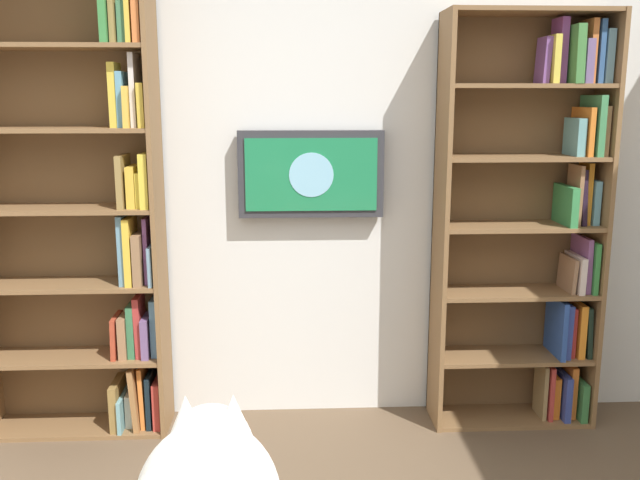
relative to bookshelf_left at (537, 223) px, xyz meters
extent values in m
cube|color=silver|center=(1.17, -0.17, 0.34)|extent=(4.52, 0.06, 2.70)
cube|color=brown|center=(-0.29, 0.02, -0.01)|extent=(0.02, 0.28, 2.00)
cube|color=brown|center=(0.48, 0.02, -0.01)|extent=(0.02, 0.28, 2.00)
cube|color=brown|center=(0.10, -0.11, -0.01)|extent=(0.79, 0.01, 2.00)
cube|color=brown|center=(0.10, 0.02, -1.00)|extent=(0.75, 0.27, 0.02)
cube|color=brown|center=(0.10, 0.02, -0.67)|extent=(0.75, 0.27, 0.02)
cube|color=brown|center=(0.10, 0.02, -0.34)|extent=(0.75, 0.27, 0.02)
cube|color=brown|center=(0.10, 0.02, -0.01)|extent=(0.75, 0.27, 0.02)
cube|color=brown|center=(0.10, 0.02, 0.32)|extent=(0.75, 0.27, 0.02)
cube|color=brown|center=(0.10, 0.02, 0.65)|extent=(0.75, 0.27, 0.02)
cube|color=brown|center=(0.10, 0.02, 0.98)|extent=(0.75, 0.27, 0.02)
cube|color=#36733C|center=(-0.25, 0.04, -0.89)|extent=(0.03, 0.20, 0.20)
cube|color=orange|center=(-0.21, 0.02, -0.85)|extent=(0.03, 0.16, 0.27)
cube|color=#30408D|center=(-0.17, 0.03, -0.87)|extent=(0.03, 0.22, 0.23)
cube|color=orange|center=(-0.12, 0.02, -0.88)|extent=(0.04, 0.15, 0.21)
cube|color=#AC3530|center=(-0.09, 0.02, -0.85)|extent=(0.02, 0.19, 0.28)
cube|color=olive|center=(-0.06, 0.03, -0.85)|extent=(0.02, 0.15, 0.28)
cube|color=black|center=(-0.26, 0.02, -0.53)|extent=(0.04, 0.20, 0.26)
cube|color=orange|center=(-0.22, 0.03, -0.53)|extent=(0.03, 0.18, 0.27)
cube|color=#AB2D28|center=(-0.18, 0.03, -0.53)|extent=(0.02, 0.15, 0.25)
cube|color=#344698|center=(-0.15, 0.01, -0.52)|extent=(0.03, 0.23, 0.27)
cube|color=#2B4D9B|center=(-0.12, 0.03, -0.51)|extent=(0.02, 0.24, 0.29)
cube|color=#34833B|center=(-0.26, 0.04, -0.20)|extent=(0.02, 0.20, 0.25)
cube|color=#854D82|center=(-0.23, 0.01, -0.20)|extent=(0.03, 0.21, 0.27)
cube|color=beige|center=(-0.19, 0.03, -0.24)|extent=(0.03, 0.22, 0.18)
cube|color=#926B4C|center=(-0.16, 0.03, -0.25)|extent=(0.03, 0.19, 0.17)
cube|color=#6096A4|center=(-0.25, 0.01, 0.11)|extent=(0.03, 0.16, 0.21)
cube|color=orange|center=(-0.22, 0.01, 0.15)|extent=(0.03, 0.12, 0.29)
cube|color=black|center=(-0.19, 0.01, 0.13)|extent=(0.04, 0.18, 0.27)
cube|color=#916443|center=(-0.16, 0.03, 0.14)|extent=(0.02, 0.15, 0.29)
cube|color=#348446|center=(-0.12, 0.03, 0.09)|extent=(0.04, 0.24, 0.19)
cube|color=#9F724A|center=(-0.25, 0.02, 0.45)|extent=(0.03, 0.21, 0.23)
cube|color=#3E834F|center=(-0.22, 0.03, 0.47)|extent=(0.03, 0.24, 0.28)
cube|color=orange|center=(-0.18, 0.02, 0.44)|extent=(0.02, 0.23, 0.22)
cube|color=#639EA0|center=(-0.14, 0.03, 0.42)|extent=(0.04, 0.18, 0.17)
cube|color=#6A95A1|center=(-0.25, 0.03, 0.78)|extent=(0.04, 0.16, 0.24)
cube|color=#32588B|center=(-0.21, 0.03, 0.80)|extent=(0.02, 0.14, 0.28)
cube|color=orange|center=(-0.18, 0.01, 0.80)|extent=(0.03, 0.17, 0.29)
cube|color=slate|center=(-0.14, 0.04, 0.76)|extent=(0.04, 0.22, 0.20)
cube|color=#417E3D|center=(-0.09, 0.04, 0.79)|extent=(0.04, 0.24, 0.26)
cube|color=#834085|center=(-0.05, 0.01, 0.81)|extent=(0.03, 0.14, 0.29)
cube|color=#DEC848|center=(0.00, 0.01, 0.77)|extent=(0.03, 0.20, 0.22)
cube|color=#74498D|center=(0.03, 0.02, 0.76)|extent=(0.04, 0.13, 0.21)
cube|color=brown|center=(1.82, 0.02, 0.09)|extent=(0.02, 0.28, 2.20)
cube|color=brown|center=(2.24, -0.11, 0.09)|extent=(0.88, 0.01, 2.20)
cube|color=brown|center=(2.24, 0.02, -1.00)|extent=(0.83, 0.27, 0.02)
cube|color=brown|center=(2.24, 0.02, -0.64)|extent=(0.83, 0.27, 0.02)
cube|color=brown|center=(2.24, 0.02, -0.27)|extent=(0.83, 0.27, 0.02)
cube|color=brown|center=(2.24, 0.02, 0.09)|extent=(0.83, 0.27, 0.02)
cube|color=brown|center=(2.24, 0.02, 0.46)|extent=(0.83, 0.27, 0.02)
cube|color=brown|center=(2.24, 0.02, 0.82)|extent=(0.83, 0.27, 0.02)
cube|color=#B6372E|center=(1.86, 0.02, -0.87)|extent=(0.03, 0.21, 0.23)
cube|color=black|center=(1.89, 0.02, -0.86)|extent=(0.02, 0.20, 0.26)
cube|color=orange|center=(1.93, 0.01, -0.83)|extent=(0.03, 0.18, 0.31)
cube|color=#9E6C3D|center=(1.96, 0.04, -0.83)|extent=(0.04, 0.20, 0.32)
cube|color=silver|center=(2.00, 0.02, -0.91)|extent=(0.03, 0.12, 0.16)
cube|color=#6EA3A8|center=(2.03, 0.04, -0.91)|extent=(0.02, 0.23, 0.16)
cube|color=olive|center=(2.06, 0.03, -0.88)|extent=(0.04, 0.22, 0.23)
cube|color=#5C8EAE|center=(1.85, 0.02, -0.48)|extent=(0.03, 0.14, 0.28)
cube|color=slate|center=(1.89, 0.04, -0.53)|extent=(0.03, 0.17, 0.19)
cube|color=#AA3431|center=(1.93, 0.02, -0.48)|extent=(0.03, 0.17, 0.30)
cube|color=#367248|center=(1.96, 0.03, -0.50)|extent=(0.03, 0.13, 0.26)
cube|color=#986D49|center=(2.00, 0.04, -0.52)|extent=(0.04, 0.15, 0.20)
cube|color=#AB3E26|center=(2.04, 0.03, -0.53)|extent=(0.03, 0.18, 0.20)
cube|color=#6C8FA4|center=(1.85, 0.04, -0.17)|extent=(0.02, 0.21, 0.18)
cube|color=#7F4B84|center=(1.87, 0.03, -0.11)|extent=(0.02, 0.13, 0.31)
cube|color=#8D6846|center=(1.91, 0.02, -0.14)|extent=(0.04, 0.23, 0.24)
cube|color=gold|center=(1.95, 0.03, -0.10)|extent=(0.03, 0.19, 0.32)
cube|color=#608DA3|center=(1.98, 0.04, -0.10)|extent=(0.03, 0.16, 0.33)
cube|color=yellow|center=(1.86, 0.02, 0.23)|extent=(0.04, 0.23, 0.25)
cube|color=gold|center=(1.89, 0.03, 0.18)|extent=(0.02, 0.16, 0.16)
cube|color=gold|center=(1.92, 0.02, 0.20)|extent=(0.04, 0.19, 0.19)
cube|color=olive|center=(1.97, 0.03, 0.22)|extent=(0.03, 0.20, 0.24)
cube|color=gold|center=(1.85, 0.02, 0.56)|extent=(0.03, 0.21, 0.20)
cube|color=silver|center=(1.89, 0.01, 0.63)|extent=(0.02, 0.18, 0.33)
cube|color=gold|center=(1.92, 0.02, 0.56)|extent=(0.03, 0.21, 0.18)
cube|color=#5B96B1|center=(1.95, 0.03, 0.59)|extent=(0.03, 0.14, 0.25)
cube|color=gold|center=(1.98, 0.02, 0.61)|extent=(0.03, 0.14, 0.29)
cube|color=orange|center=(1.85, 0.02, 0.97)|extent=(0.03, 0.22, 0.29)
cube|color=gold|center=(1.89, 0.03, 0.99)|extent=(0.02, 0.20, 0.32)
cube|color=#407952|center=(1.92, 0.04, 0.92)|extent=(0.03, 0.14, 0.18)
cube|color=olive|center=(1.96, 0.02, 0.96)|extent=(0.02, 0.22, 0.26)
cube|color=#39833E|center=(1.99, 0.04, 0.96)|extent=(0.03, 0.23, 0.27)
cube|color=#333338|center=(1.10, -0.09, 0.24)|extent=(0.70, 0.06, 0.42)
cube|color=#1E7F4C|center=(1.10, -0.06, 0.24)|extent=(0.63, 0.01, 0.35)
cylinder|color=#8CCCEA|center=(1.10, -0.05, 0.24)|extent=(0.21, 0.00, 0.21)
sphere|color=white|center=(1.35, 2.17, 0.02)|extent=(0.14, 0.14, 0.14)
cone|color=white|center=(1.31, 2.17, 0.08)|extent=(0.06, 0.06, 0.08)
cone|color=white|center=(1.39, 2.17, 0.08)|extent=(0.06, 0.06, 0.08)
cone|color=beige|center=(1.31, 2.17, 0.07)|extent=(0.04, 0.04, 0.06)
cone|color=beige|center=(1.39, 2.17, 0.07)|extent=(0.04, 0.04, 0.06)
camera|label=1|loc=(1.22, 3.25, 0.60)|focal=38.87mm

